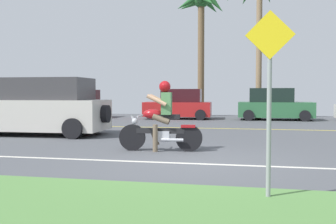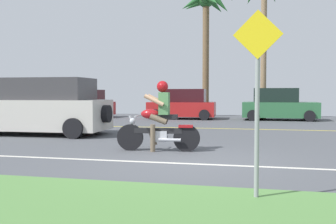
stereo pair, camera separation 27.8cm
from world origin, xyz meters
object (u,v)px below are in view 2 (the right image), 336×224
at_px(motorcyclist, 159,121).
at_px(parked_car_2, 278,105).
at_px(suv_nearby, 41,107).
at_px(parked_car_0, 78,104).
at_px(palm_tree_0, 206,11).
at_px(parked_car_1, 183,105).
at_px(street_sign, 257,86).

relative_size(motorcyclist, parked_car_2, 0.53).
xyz_separation_m(suv_nearby, parked_car_0, (-3.26, 9.37, -0.18)).
height_order(parked_car_0, parked_car_2, parked_car_2).
relative_size(parked_car_2, palm_tree_0, 0.50).
bearing_deg(parked_car_1, motorcyclist, -81.50).
distance_m(parked_car_1, street_sign, 16.73).
bearing_deg(suv_nearby, palm_tree_0, 72.29).
bearing_deg(street_sign, palm_tree_0, 99.95).
xyz_separation_m(parked_car_0, street_sign, (10.49, -16.29, 0.75)).
bearing_deg(palm_tree_0, suv_nearby, -107.71).
distance_m(motorcyclist, street_sign, 4.80).
bearing_deg(parked_car_0, motorcyclist, -56.36).
relative_size(suv_nearby, parked_car_0, 1.11).
bearing_deg(parked_car_2, street_sign, -93.03).
height_order(motorcyclist, parked_car_0, motorcyclist).
distance_m(parked_car_0, parked_car_1, 6.31).
distance_m(motorcyclist, parked_car_1, 12.22).
distance_m(parked_car_0, street_sign, 19.39).
xyz_separation_m(motorcyclist, suv_nearby, (-4.85, 2.82, 0.21)).
xyz_separation_m(suv_nearby, street_sign, (7.23, -6.92, 0.57)).
distance_m(parked_car_2, street_sign, 16.47).
distance_m(motorcyclist, palm_tree_0, 16.04).
bearing_deg(street_sign, parked_car_0, 122.78).
distance_m(parked_car_1, palm_tree_0, 6.38).
bearing_deg(parked_car_2, palm_tree_0, 147.90).
height_order(motorcyclist, street_sign, street_sign).
bearing_deg(motorcyclist, street_sign, -59.91).
xyz_separation_m(parked_car_0, palm_tree_0, (7.14, 2.78, 5.64)).
xyz_separation_m(parked_car_0, parked_car_1, (6.31, -0.11, 0.01)).
bearing_deg(palm_tree_0, street_sign, -80.05).
xyz_separation_m(parked_car_1, parked_car_2, (5.05, 0.25, 0.02)).
relative_size(suv_nearby, parked_car_2, 1.24).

